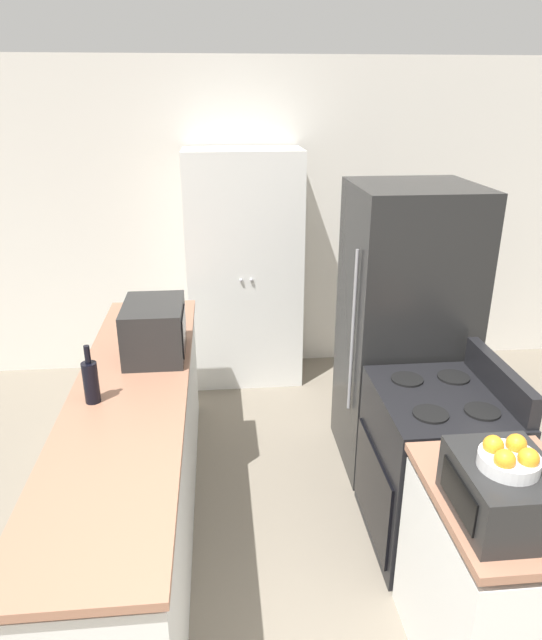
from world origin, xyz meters
The scene contains 10 objects.
wall_back centered at (0.00, 3.61, 1.30)m, with size 7.00×0.06×2.60m.
counter_left centered at (-0.79, 1.45, 0.43)m, with size 0.60×2.70×0.89m.
counter_right centered at (0.79, 0.48, 0.43)m, with size 0.60×0.76×0.89m.
pantry_cabinet centered at (-0.09, 3.31, 0.96)m, with size 0.92×0.54×1.93m.
stove centered at (0.81, 1.25, 0.46)m, with size 0.66×0.74×1.05m.
refrigerator centered at (0.85, 2.02, 0.92)m, with size 0.75×0.73×1.84m.
microwave centered at (-0.68, 1.88, 1.05)m, with size 0.34×0.46×0.32m.
wine_bottle centered at (-0.95, 1.35, 1.01)m, with size 0.08×0.08×0.30m.
toaster_oven centered at (0.68, 0.37, 1.01)m, with size 0.33×0.41×0.22m.
fruit_bowl centered at (0.67, 0.36, 1.16)m, with size 0.21×0.21×0.10m.
Camera 1 is at (-0.30, -1.20, 2.33)m, focal length 32.00 mm.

